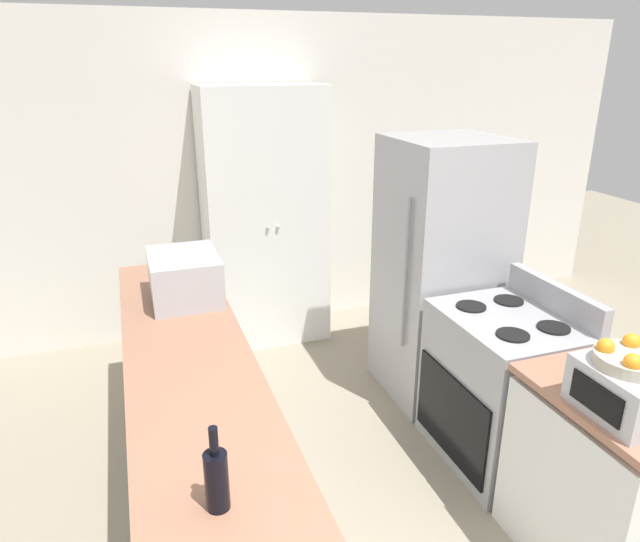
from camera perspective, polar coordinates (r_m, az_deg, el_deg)
wall_back at (r=4.88m, az=-6.39°, el=9.12°), size 7.00×0.06×2.60m
counter_left at (r=3.12m, az=-12.41°, el=-15.48°), size 0.60×2.74×0.91m
counter_right at (r=3.05m, az=26.55°, el=-18.40°), size 0.60×0.76×0.91m
pantry_cabinet at (r=4.65m, az=-5.56°, el=5.23°), size 0.96×0.54×2.07m
stove at (r=3.52m, az=17.70°, el=-11.05°), size 0.66×0.80×1.07m
refrigerator at (r=3.96m, az=12.03°, el=-0.02°), size 0.75×0.74×1.79m
microwave at (r=3.44m, az=-13.37°, el=-0.58°), size 0.40×0.50×0.27m
wine_bottle at (r=1.92m, az=-10.31°, el=-19.75°), size 0.08×0.08×0.30m
toaster_oven at (r=2.60m, az=28.16°, el=-10.56°), size 0.29×0.36×0.21m
fruit_bowl at (r=2.55m, az=28.50°, el=-7.68°), size 0.28×0.28×0.10m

